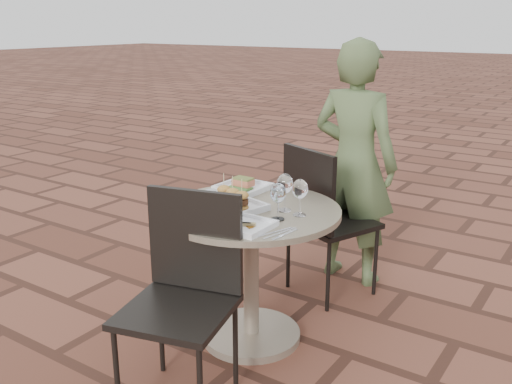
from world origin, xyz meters
The scene contains 13 objects.
ground centered at (0.00, 0.00, 0.00)m, with size 60.00×60.00×0.00m, color brown.
cafe_table centered at (-0.09, 0.28, 0.48)m, with size 0.90×0.90×0.73m.
chair_far centered at (-0.03, 0.93, 0.55)m, with size 0.57×0.57×0.93m.
chair_near centered at (-0.07, -0.25, 0.55)m, with size 0.54×0.54×0.93m.
diner centered at (0.02, 1.28, 0.77)m, with size 0.56×0.37×1.54m, color #465830.
plate_salmon centered at (-0.31, 0.52, 0.75)m, with size 0.26×0.26×0.07m.
plate_sliders centered at (-0.15, 0.21, 0.77)m, with size 0.33×0.33×0.17m.
plate_tuna centered at (0.05, 0.03, 0.74)m, with size 0.22×0.22×0.03m.
wine_glass_right centered at (0.11, 0.21, 0.86)m, with size 0.08×0.08×0.18m.
wine_glass_mid centered at (0.07, 0.34, 0.86)m, with size 0.08×0.08×0.19m.
wine_glass_far centered at (0.16, 0.32, 0.86)m, with size 0.08×0.08×0.18m.
steel_ramekin centered at (-0.37, 0.31, 0.75)m, with size 0.06×0.06×0.04m, color silver.
cutlery_set centered at (0.21, 0.06, 0.73)m, with size 0.09×0.20×0.00m, color silver, non-canonical shape.
Camera 1 is at (1.43, -1.95, 1.63)m, focal length 40.00 mm.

